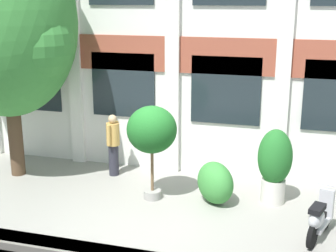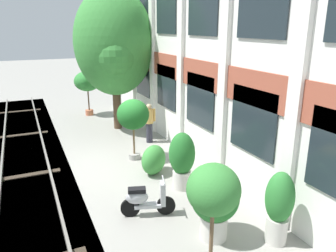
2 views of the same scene
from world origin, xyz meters
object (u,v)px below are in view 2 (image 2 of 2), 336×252
at_px(scooter_near_curb, 145,200).
at_px(resident_by_doorway, 149,122).
at_px(potted_plant_terracotta_small, 87,82).
at_px(potted_plant_stone_basin, 215,199).
at_px(potted_plant_glazed_jar, 182,157).
at_px(potted_plant_tall_urn, 213,196).
at_px(potted_plant_ribbed_drum, 279,205).
at_px(broadleaf_tree, 114,45).
at_px(potted_plant_low_pan, 133,116).
at_px(topiary_hedge, 154,160).

height_order(scooter_near_curb, resident_by_doorway, resident_by_doorway).
bearing_deg(scooter_near_curb, potted_plant_terracotta_small, 103.71).
relative_size(potted_plant_terracotta_small, potted_plant_stone_basin, 1.39).
bearing_deg(resident_by_doorway, potted_plant_terracotta_small, -159.21).
distance_m(potted_plant_terracotta_small, potted_plant_glazed_jar, 9.53).
height_order(potted_plant_glazed_jar, resident_by_doorway, potted_plant_glazed_jar).
distance_m(potted_plant_tall_urn, potted_plant_ribbed_drum, 2.35).
bearing_deg(potted_plant_tall_urn, potted_plant_stone_basin, 145.40).
bearing_deg(broadleaf_tree, resident_by_doorway, 14.74).
bearing_deg(scooter_near_curb, broadleaf_tree, 96.69).
bearing_deg(potted_plant_tall_urn, potted_plant_ribbed_drum, 105.64).
xyz_separation_m(potted_plant_low_pan, potted_plant_terracotta_small, (-6.78, -0.25, 0.17)).
xyz_separation_m(potted_plant_ribbed_drum, topiary_hedge, (-4.38, -1.15, -0.44)).
xyz_separation_m(scooter_near_curb, resident_by_doorway, (-5.05, 2.07, 0.43)).
height_order(broadleaf_tree, scooter_near_curb, broadleaf_tree).
xyz_separation_m(potted_plant_terracotta_small, potted_plant_stone_basin, (11.89, 0.39, -0.80)).
distance_m(broadleaf_tree, potted_plant_tall_urn, 10.49).
bearing_deg(potted_plant_low_pan, potted_plant_stone_basin, 1.65).
relative_size(broadleaf_tree, potted_plant_ribbed_drum, 3.70).
height_order(potted_plant_ribbed_drum, resident_by_doorway, potted_plant_ribbed_drum).
bearing_deg(broadleaf_tree, potted_plant_tall_urn, -6.82).
height_order(potted_plant_low_pan, potted_plant_terracotta_small, potted_plant_terracotta_small).
bearing_deg(resident_by_doorway, potted_plant_glazed_jar, -1.64).
bearing_deg(potted_plant_tall_urn, scooter_near_curb, -175.76).
bearing_deg(potted_plant_terracotta_small, potted_plant_tall_urn, -2.11).
xyz_separation_m(potted_plant_stone_basin, resident_by_doorway, (-6.53, 0.99, -0.11)).
bearing_deg(potted_plant_stone_basin, resident_by_doorway, 171.39).
bearing_deg(potted_plant_glazed_jar, topiary_hedge, -163.15).
xyz_separation_m(potted_plant_terracotta_small, potted_plant_tall_urn, (13.17, -0.49, 0.11)).
distance_m(potted_plant_terracotta_small, resident_by_doorway, 5.61).
relative_size(potted_plant_low_pan, scooter_near_curb, 1.63).
height_order(potted_plant_low_pan, topiary_hedge, potted_plant_low_pan).
height_order(potted_plant_glazed_jar, scooter_near_curb, potted_plant_glazed_jar).
relative_size(potted_plant_glazed_jar, potted_plant_stone_basin, 1.02).
relative_size(potted_plant_terracotta_small, potted_plant_tall_urn, 0.96).
distance_m(potted_plant_low_pan, topiary_hedge, 1.83).
bearing_deg(potted_plant_terracotta_small, resident_by_doorway, 14.44).
height_order(potted_plant_stone_basin, potted_plant_ribbed_drum, potted_plant_stone_basin).
xyz_separation_m(scooter_near_curb, topiary_hedge, (-2.21, 1.11, 0.04)).
height_order(potted_plant_ribbed_drum, topiary_hedge, potted_plant_ribbed_drum).
distance_m(potted_plant_low_pan, potted_plant_stone_basin, 5.15).
bearing_deg(potted_plant_terracotta_small, topiary_hedge, 2.96).
distance_m(broadleaf_tree, potted_plant_stone_basin, 9.41).
bearing_deg(potted_plant_terracotta_small, potted_plant_stone_basin, 1.89).
xyz_separation_m(potted_plant_low_pan, topiary_hedge, (1.43, 0.18, -1.14)).
bearing_deg(scooter_near_curb, potted_plant_glazed_jar, 50.00).
bearing_deg(potted_plant_glazed_jar, potted_plant_low_pan, -168.21).
bearing_deg(potted_plant_stone_basin, potted_plant_low_pan, -178.35).
bearing_deg(broadleaf_tree, potted_plant_stone_basin, -2.22).
bearing_deg(potted_plant_glazed_jar, potted_plant_terracotta_small, -175.14).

